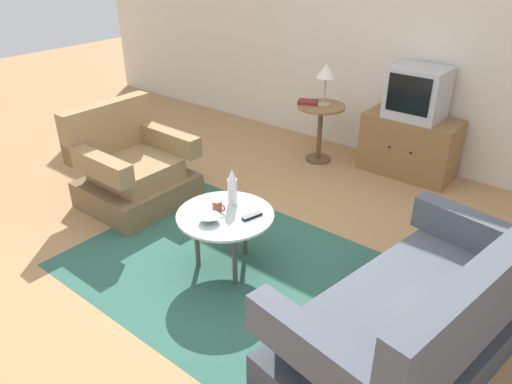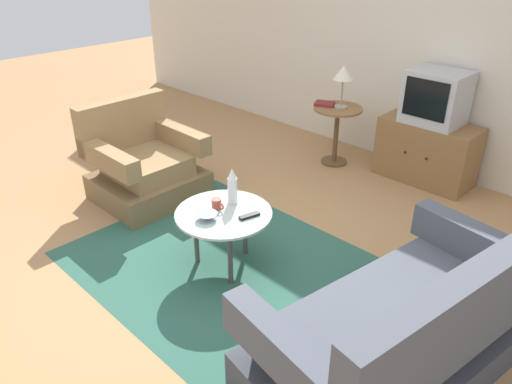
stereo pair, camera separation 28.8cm
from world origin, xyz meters
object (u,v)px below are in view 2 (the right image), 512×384
Objects in this scene: table_lamp at (343,75)px; bowl at (207,216)px; vase at (232,187)px; couch at (402,333)px; tv_remote_dark at (249,216)px; mug at (217,204)px; coffee_table at (224,218)px; book at (324,104)px; armchair at (144,166)px; tv_stand at (426,152)px; side_table at (337,124)px; television at (436,97)px.

table_lamp is 2.90× the size of bowl.
table_lamp is 2.02m from vase.
couch reaches higher than tv_remote_dark.
mug is at bearing 98.37° from couch.
coffee_table is 2.16m from book.
bowl is 0.61× the size of book.
armchair is 3.20× the size of vase.
armchair is 1.29× the size of coffee_table.
bowl is at bearing -95.65° from coffee_table.
mug is (-0.43, -2.36, 0.19)m from tv_stand.
tv_remote_dark is at bearing -94.48° from tv_stand.
couch is 11.78× the size of bowl.
tv_stand is at bearing 10.12° from tv_remote_dark.
side_table reaches higher than coffee_table.
side_table reaches higher than mug.
tv_stand is (-1.08, 2.38, 0.00)m from couch.
side_table is (-1.96, 2.08, 0.15)m from couch.
book is (-2.11, 2.05, 0.33)m from couch.
tv_remote_dark is at bearing 25.54° from coffee_table.
armchair is 1.96m from book.
tv_remote_dark is at bearing 84.90° from armchair.
mug reaches higher than bowl.
side_table is 2.22× the size of vase.
tv_remote_dark is (1.52, -0.14, 0.16)m from armchair.
couch is 11.09× the size of tv_remote_dark.
bowl is (-1.45, -0.12, 0.18)m from couch.
book is (-0.66, 2.17, 0.16)m from bowl.
armchair is at bearing 170.40° from coffee_table.
book is (-0.17, -0.04, -0.33)m from table_lamp.
table_lamp reaches higher than vase.
tv_remote_dark is (-0.18, -2.28, 0.16)m from tv_stand.
coffee_table is 0.11m from mug.
tv_stand reaches higher than tv_remote_dark.
table_lamp is 1.77× the size of book.
bowl is 0.94× the size of tv_remote_dark.
tv_stand is at bearing 141.72° from armchair.
coffee_table is (-1.44, 0.01, 0.11)m from couch.
tv_stand is 6.15× the size of bowl.
couch reaches higher than tv_stand.
table_lamp is (0.85, 1.85, 0.66)m from armchair.
coffee_table is at bearing 80.68° from armchair.
armchair is 2.14m from table_lamp.
couch is at bearing -0.69° from mug.
television reaches higher than tv_remote_dark.
television is at bearing -7.77° from book.
coffee_table is 2.13m from side_table.
armchair is 0.51× the size of couch.
vase is at bearing 98.28° from bowl.
couch is 7.20× the size of book.
vase reaches higher than tv_stand.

